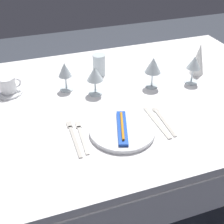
{
  "coord_description": "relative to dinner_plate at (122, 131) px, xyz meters",
  "views": [
    {
      "loc": [
        -0.38,
        -1.12,
        1.48
      ],
      "look_at": [
        -0.04,
        -0.14,
        0.76
      ],
      "focal_mm": 48.36,
      "sensor_mm": 36.0,
      "label": 1
    }
  ],
  "objects": [
    {
      "name": "wine_glass_centre",
      "position": [
        -0.13,
        0.4,
        0.09
      ],
      "size": [
        0.07,
        0.07,
        0.14
      ],
      "color": "silver",
      "rests_on": "dining_table"
    },
    {
      "name": "wine_glass_left",
      "position": [
        0.26,
        0.29,
        0.1
      ],
      "size": [
        0.08,
        0.08,
        0.15
      ],
      "color": "silver",
      "rests_on": "dining_table"
    },
    {
      "name": "dinner_knife",
      "position": [
        0.16,
        0.01,
        -0.01
      ],
      "size": [
        0.02,
        0.22,
        0.0
      ],
      "color": "beige",
      "rests_on": "dining_table"
    },
    {
      "name": "wine_glass_right",
      "position": [
        0.47,
        0.26,
        0.09
      ],
      "size": [
        0.07,
        0.07,
        0.14
      ],
      "color": "silver",
      "rests_on": "dining_table"
    },
    {
      "name": "coffee_cup_left",
      "position": [
        -0.4,
        0.45,
        0.04
      ],
      "size": [
        0.1,
        0.08,
        0.07
      ],
      "color": "white",
      "rests_on": "saucer_left"
    },
    {
      "name": "fork_inner",
      "position": [
        -0.19,
        0.03,
        -0.01
      ],
      "size": [
        0.02,
        0.22,
        0.0
      ],
      "color": "beige",
      "rests_on": "dining_table"
    },
    {
      "name": "saucer_left",
      "position": [
        -0.4,
        0.45,
        -0.0
      ],
      "size": [
        0.13,
        0.13,
        0.01
      ],
      "primitive_type": "cylinder",
      "color": "white",
      "rests_on": "dining_table"
    },
    {
      "name": "napkin_folded",
      "position": [
        0.55,
        0.34,
        0.07
      ],
      "size": [
        0.07,
        0.07,
        0.16
      ],
      "primitive_type": "cone",
      "color": "white",
      "rests_on": "dining_table"
    },
    {
      "name": "spoon_soup",
      "position": [
        0.19,
        0.04,
        -0.01
      ],
      "size": [
        0.03,
        0.21,
        0.01
      ],
      "color": "beige",
      "rests_on": "dining_table"
    },
    {
      "name": "dining_table",
      "position": [
        0.04,
        0.26,
        -0.09
      ],
      "size": [
        1.8,
        1.11,
        0.74
      ],
      "color": "white",
      "rests_on": "ground"
    },
    {
      "name": "ground_plane",
      "position": [
        0.04,
        0.26,
        -0.75
      ],
      "size": [
        6.0,
        6.0,
        0.0
      ],
      "primitive_type": "plane",
      "color": "#383D47"
    },
    {
      "name": "wine_glass_far",
      "position": [
        -0.01,
        0.32,
        0.09
      ],
      "size": [
        0.08,
        0.08,
        0.14
      ],
      "color": "silver",
      "rests_on": "dining_table"
    },
    {
      "name": "fork_outer",
      "position": [
        -0.15,
        0.03,
        -0.01
      ],
      "size": [
        0.03,
        0.2,
        0.0
      ],
      "color": "beige",
      "rests_on": "dining_table"
    },
    {
      "name": "toothbrush_package",
      "position": [
        -0.0,
        0.0,
        0.02
      ],
      "size": [
        0.1,
        0.21,
        0.02
      ],
      "color": "blue",
      "rests_on": "dinner_plate"
    },
    {
      "name": "dinner_plate",
      "position": [
        0.0,
        0.0,
        0.0
      ],
      "size": [
        0.26,
        0.26,
        0.02
      ],
      "primitive_type": "cylinder",
      "color": "white",
      "rests_on": "dining_table"
    },
    {
      "name": "drink_tumbler",
      "position": [
        0.06,
        0.5,
        0.05
      ],
      "size": [
        0.07,
        0.07,
        0.11
      ],
      "color": "silver",
      "rests_on": "dining_table"
    }
  ]
}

